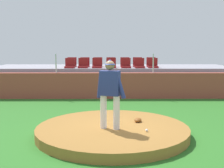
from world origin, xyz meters
name	(u,v)px	position (x,y,z in m)	size (l,w,h in m)	color
ground_plane	(112,135)	(0.00, 0.00, 0.00)	(60.00, 60.00, 0.00)	#2C6E23
pitchers_mound	(112,131)	(0.00, 0.00, 0.13)	(4.13, 4.13, 0.25)	olive
pitcher	(110,89)	(-0.07, -0.22, 1.31)	(0.79, 0.41, 1.83)	silver
baseball	(147,130)	(0.87, -0.52, 0.29)	(0.07, 0.07, 0.07)	white
fielding_glove	(138,120)	(0.74, 0.47, 0.31)	(0.30, 0.20, 0.11)	brown
brick_barrier	(112,86)	(0.00, 5.81, 0.60)	(14.83, 0.40, 1.20)	#9A4336
fence_post_left	(56,63)	(-2.57, 5.81, 1.63)	(0.06, 0.06, 0.87)	silver
fence_post_right	(153,63)	(1.93, 5.81, 1.63)	(0.06, 0.06, 0.87)	silver
bleacher_platform	(111,78)	(0.00, 8.19, 0.67)	(12.72, 3.63, 1.34)	#95929E
stadium_chair_0	(70,65)	(-2.08, 6.88, 1.50)	(0.48, 0.44, 0.50)	maroon
stadium_chair_1	(83,65)	(-1.42, 6.92, 1.50)	(0.48, 0.44, 0.50)	maroon
stadium_chair_2	(97,65)	(-0.72, 6.91, 1.50)	(0.48, 0.44, 0.50)	maroon
stadium_chair_3	(111,65)	(-0.01, 6.89, 1.50)	(0.48, 0.44, 0.50)	maroon
stadium_chair_4	(126,65)	(0.73, 6.92, 1.50)	(0.48, 0.44, 0.50)	maroon
stadium_chair_5	(140,65)	(1.41, 6.87, 1.50)	(0.48, 0.44, 0.50)	maroon
stadium_chair_6	(153,65)	(2.09, 6.92, 1.50)	(0.48, 0.44, 0.50)	maroon
stadium_chair_7	(72,64)	(-2.11, 7.83, 1.50)	(0.48, 0.44, 0.50)	maroon
stadium_chair_8	(85,64)	(-1.41, 7.80, 1.50)	(0.48, 0.44, 0.50)	maroon
stadium_chair_9	(98,64)	(-0.72, 7.78, 1.50)	(0.48, 0.44, 0.50)	maroon
stadium_chair_10	(111,64)	(-0.02, 7.78, 1.50)	(0.48, 0.44, 0.50)	maroon
stadium_chair_11	(125,64)	(0.72, 7.80, 1.50)	(0.48, 0.44, 0.50)	maroon
stadium_chair_12	(138,64)	(1.40, 7.83, 1.50)	(0.48, 0.44, 0.50)	maroon
stadium_chair_13	(151,64)	(2.12, 7.80, 1.50)	(0.48, 0.44, 0.50)	maroon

